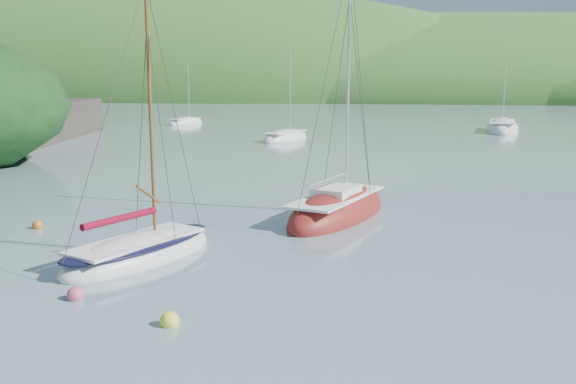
% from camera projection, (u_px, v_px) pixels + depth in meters
% --- Properties ---
extents(ground, '(700.00, 700.00, 0.00)m').
position_uv_depth(ground, '(162.00, 315.00, 17.09)').
color(ground, slate).
rests_on(ground, ground).
extents(shoreline_hills, '(690.00, 135.00, 56.00)m').
position_uv_depth(shoreline_hills, '(347.00, 94.00, 185.61)').
color(shoreline_hills, '#356024').
rests_on(shoreline_hills, ground).
extents(daysailer_white, '(4.79, 6.92, 10.01)m').
position_uv_depth(daysailer_white, '(139.00, 253.00, 22.15)').
color(daysailer_white, white).
rests_on(daysailer_white, ground).
extents(sloop_red, '(5.21, 8.72, 12.21)m').
position_uv_depth(sloop_red, '(337.00, 212.00, 28.59)').
color(sloop_red, maroon).
rests_on(sloop_red, ground).
extents(distant_sloop_a, '(4.66, 7.16, 9.65)m').
position_uv_depth(distant_sloop_a, '(286.00, 139.00, 60.67)').
color(distant_sloop_a, white).
rests_on(distant_sloop_a, ground).
extents(distant_sloop_b, '(4.83, 10.04, 13.74)m').
position_uv_depth(distant_sloop_b, '(502.00, 129.00, 69.76)').
color(distant_sloop_b, white).
rests_on(distant_sloop_b, ground).
extents(distant_sloop_c, '(3.97, 6.11, 8.23)m').
position_uv_depth(distant_sloop_c, '(186.00, 123.00, 79.44)').
color(distant_sloop_c, white).
rests_on(distant_sloop_c, ground).
extents(mooring_buoys, '(24.52, 9.97, 0.50)m').
position_uv_depth(mooring_buoys, '(197.00, 273.00, 20.29)').
color(mooring_buoys, '#F6F938').
rests_on(mooring_buoys, ground).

